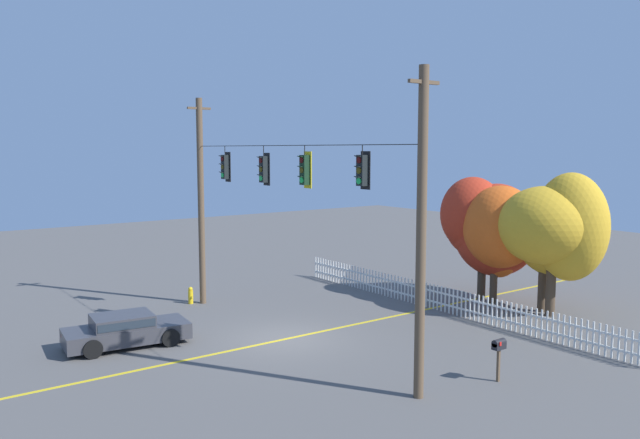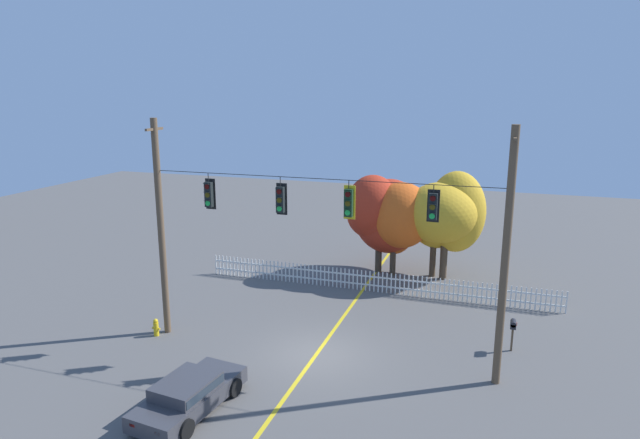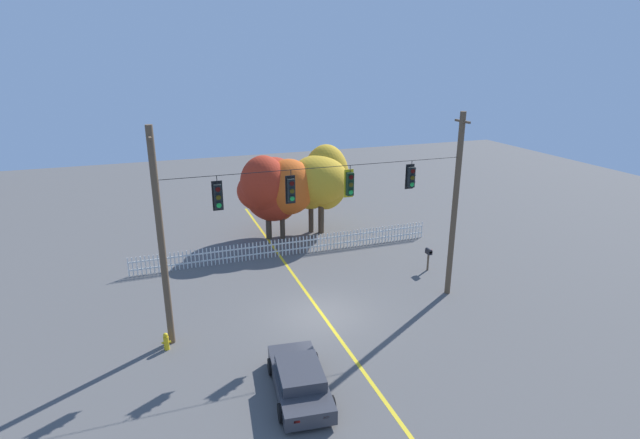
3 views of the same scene
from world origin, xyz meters
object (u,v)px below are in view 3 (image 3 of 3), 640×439
at_px(traffic_signal_northbound_secondary, 291,190).
at_px(traffic_signal_westbound_side, 350,184).
at_px(autumn_maple_mid, 285,188).
at_px(autumn_maple_far_west, 322,179).
at_px(autumn_maple_near_fence, 269,188).
at_px(traffic_signal_northbound_primary, 411,177).
at_px(parked_car, 300,379).
at_px(fire_hydrant, 166,341).
at_px(roadside_mailbox, 429,253).
at_px(traffic_signal_eastbound_side, 218,196).
at_px(autumn_oak_far_east, 313,183).

bearing_deg(traffic_signal_northbound_secondary, traffic_signal_westbound_side, 0.01).
distance_m(autumn_maple_mid, autumn_maple_far_west, 2.64).
xyz_separation_m(traffic_signal_northbound_secondary, autumn_maple_near_fence, (1.71, 10.96, -2.78)).
height_order(traffic_signal_northbound_secondary, traffic_signal_northbound_primary, same).
xyz_separation_m(autumn_maple_near_fence, parked_car, (-2.98, -15.97, -2.81)).
relative_size(traffic_signal_westbound_side, fire_hydrant, 1.91).
height_order(traffic_signal_northbound_secondary, roadside_mailbox, traffic_signal_northbound_secondary).
relative_size(traffic_signal_eastbound_side, traffic_signal_westbound_side, 1.01).
relative_size(parked_car, fire_hydrant, 5.75).
distance_m(traffic_signal_northbound_secondary, autumn_maple_far_west, 12.29).
height_order(autumn_maple_far_west, roadside_mailbox, autumn_maple_far_west).
xyz_separation_m(fire_hydrant, roadside_mailbox, (14.41, 3.29, 0.69)).
relative_size(traffic_signal_northbound_secondary, autumn_oak_far_east, 0.29).
xyz_separation_m(traffic_signal_northbound_primary, autumn_maple_near_fence, (-4.00, 10.96, -2.89)).
bearing_deg(traffic_signal_northbound_secondary, traffic_signal_eastbound_side, 180.00).
bearing_deg(autumn_maple_far_west, traffic_signal_eastbound_side, -127.59).
height_order(parked_car, fire_hydrant, parked_car).
xyz_separation_m(traffic_signal_westbound_side, parked_car, (-3.95, -5.01, -5.64)).
bearing_deg(autumn_maple_mid, autumn_oak_far_east, 11.49).
distance_m(autumn_maple_near_fence, roadside_mailbox, 11.05).
bearing_deg(autumn_oak_far_east, autumn_maple_near_fence, -179.60).
xyz_separation_m(traffic_signal_northbound_secondary, autumn_maple_far_west, (5.28, 10.83, -2.42)).
distance_m(traffic_signal_westbound_side, fire_hydrant, 10.18).
bearing_deg(traffic_signal_eastbound_side, traffic_signal_northbound_secondary, -0.00).
distance_m(autumn_oak_far_east, autumn_maple_far_west, 0.66).
height_order(traffic_signal_westbound_side, autumn_maple_far_west, traffic_signal_westbound_side).
height_order(traffic_signal_westbound_side, traffic_signal_northbound_primary, same).
distance_m(autumn_maple_near_fence, fire_hydrant, 13.94).
height_order(traffic_signal_northbound_primary, autumn_maple_far_west, traffic_signal_northbound_primary).
bearing_deg(parked_car, autumn_maple_far_west, 67.53).
bearing_deg(autumn_maple_near_fence, parked_car, -100.57).
bearing_deg(traffic_signal_westbound_side, traffic_signal_northbound_primary, -0.01).
distance_m(traffic_signal_westbound_side, traffic_signal_northbound_primary, 3.03).
xyz_separation_m(traffic_signal_eastbound_side, traffic_signal_northbound_secondary, (3.06, -0.00, -0.02)).
height_order(traffic_signal_northbound_primary, autumn_maple_mid, traffic_signal_northbound_primary).
xyz_separation_m(autumn_maple_mid, roadside_mailbox, (6.09, -7.78, -2.35)).
relative_size(traffic_signal_eastbound_side, roadside_mailbox, 1.13).
bearing_deg(autumn_oak_far_east, traffic_signal_westbound_side, -100.35).
relative_size(traffic_signal_westbound_side, autumn_maple_near_fence, 0.26).
xyz_separation_m(autumn_maple_near_fence, fire_hydrant, (-7.34, -11.46, -3.04)).
bearing_deg(roadside_mailbox, autumn_maple_mid, 128.08).
bearing_deg(traffic_signal_eastbound_side, traffic_signal_northbound_primary, -0.00).
bearing_deg(fire_hydrant, parked_car, -46.00).
xyz_separation_m(traffic_signal_northbound_primary, autumn_maple_mid, (-3.03, 10.57, -2.89)).
distance_m(autumn_maple_mid, roadside_mailbox, 10.16).
bearing_deg(roadside_mailbox, autumn_maple_far_west, 113.50).
distance_m(traffic_signal_eastbound_side, autumn_maple_near_fence, 12.27).
bearing_deg(autumn_maple_near_fence, traffic_signal_westbound_side, -84.93).
xyz_separation_m(autumn_maple_near_fence, autumn_oak_far_east, (2.98, 0.02, 0.12)).
distance_m(traffic_signal_eastbound_side, fire_hydrant, 6.40).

